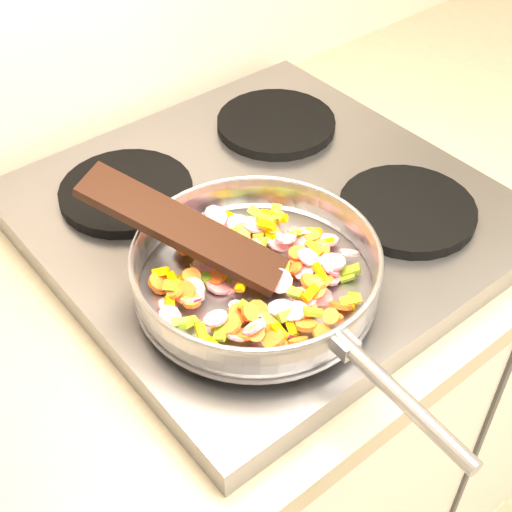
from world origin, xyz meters
TOP-DOWN VIEW (x-y plane):
  - base_cabinet at (0.00, 1.67)m, footprint 3.00×0.65m
  - cooktop at (-0.70, 1.67)m, footprint 0.60×0.60m
  - grate_fl at (-0.84, 1.52)m, footprint 0.19×0.19m
  - grate_fr at (-0.56, 1.52)m, footprint 0.19×0.19m
  - grate_bl at (-0.84, 1.81)m, footprint 0.19×0.19m
  - grate_br at (-0.56, 1.81)m, footprint 0.19×0.19m
  - saute_pan at (-0.82, 1.53)m, footprint 0.34×0.51m
  - vegetable_heap at (-0.82, 1.54)m, footprint 0.26×0.27m
  - wooden_spatula at (-0.87, 1.62)m, footprint 0.18×0.25m

SIDE VIEW (x-z plane):
  - base_cabinet at x=0.00m, z-range 0.00..0.86m
  - cooktop at x=-0.70m, z-range 0.90..0.94m
  - grate_fl at x=-0.84m, z-range 0.94..0.96m
  - grate_fr at x=-0.56m, z-range 0.94..0.96m
  - grate_bl at x=-0.84m, z-range 0.94..0.96m
  - grate_br at x=-0.56m, z-range 0.94..0.96m
  - vegetable_heap at x=-0.82m, z-range 0.95..1.00m
  - saute_pan at x=-0.82m, z-range 0.96..1.02m
  - wooden_spatula at x=-0.87m, z-range 0.97..1.07m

